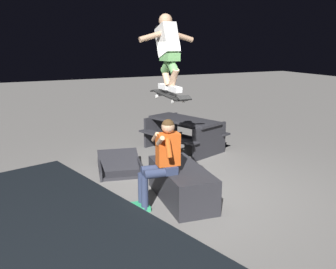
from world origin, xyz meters
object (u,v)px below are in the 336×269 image
person_sitting_on_ledge (161,159)px  picnic_table_back (184,129)px  ledge_box_main (182,184)px  skateboard (170,95)px  skater_airborne (168,49)px  kicker_ramp (120,167)px

person_sitting_on_ledge → picnic_table_back: 3.17m
person_sitting_on_ledge → picnic_table_back: person_sitting_on_ledge is taller
ledge_box_main → picnic_table_back: (2.52, -1.35, 0.22)m
ledge_box_main → skateboard: 1.45m
ledge_box_main → person_sitting_on_ledge: bearing=104.1°
ledge_box_main → skater_airborne: (0.12, 0.18, 2.12)m
kicker_ramp → person_sitting_on_ledge: bearing=-177.6°
ledge_box_main → person_sitting_on_ledge: size_ratio=1.11×
person_sitting_on_ledge → skateboard: 0.97m
skateboard → skater_airborne: 0.69m
skateboard → kicker_ramp: size_ratio=0.82×
ledge_box_main → skateboard: (0.07, 0.18, 1.43)m
person_sitting_on_ledge → kicker_ramp: 2.00m
person_sitting_on_ledge → kicker_ramp: person_sitting_on_ledge is taller
picnic_table_back → skater_airborne: bearing=147.4°
ledge_box_main → skateboard: size_ratio=1.49×
skater_airborne → picnic_table_back: (2.40, -1.53, -1.90)m
kicker_ramp → skateboard: bearing=-169.9°
skater_airborne → picnic_table_back: bearing=-32.6°
skateboard → person_sitting_on_ledge: bearing=127.0°
skater_airborne → kicker_ramp: skater_airborne is taller
ledge_box_main → picnic_table_back: picnic_table_back is taller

